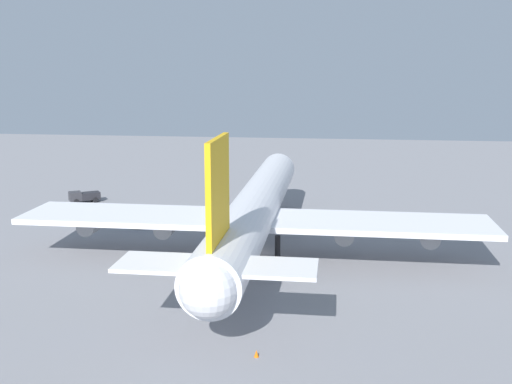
% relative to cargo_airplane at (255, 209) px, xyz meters
% --- Properties ---
extents(ground_plane, '(263.34, 263.34, 0.00)m').
position_rel_cargo_airplane_xyz_m(ground_plane, '(0.51, 0.00, -5.99)').
color(ground_plane, gray).
extents(cargo_airplane, '(65.83, 58.75, 18.08)m').
position_rel_cargo_airplane_xyz_m(cargo_airplane, '(0.00, 0.00, 0.00)').
color(cargo_airplane, silver).
rests_on(cargo_airplane, ground_plane).
extents(fuel_truck, '(4.73, 5.60, 2.05)m').
position_rel_cargo_airplane_xyz_m(fuel_truck, '(26.83, 34.72, -4.87)').
color(fuel_truck, '#333338').
rests_on(fuel_truck, ground_plane).
extents(maintenance_van, '(5.06, 5.05, 2.07)m').
position_rel_cargo_airplane_xyz_m(maintenance_van, '(12.15, 20.10, -4.96)').
color(maintenance_van, '#333338').
rests_on(maintenance_van, ground_plane).
extents(safety_cone_nose, '(0.39, 0.39, 0.56)m').
position_rel_cargo_airplane_xyz_m(safety_cone_nose, '(30.13, 2.25, -5.71)').
color(safety_cone_nose, orange).
rests_on(safety_cone_nose, ground_plane).
extents(safety_cone_tail, '(0.43, 0.43, 0.61)m').
position_rel_cargo_airplane_xyz_m(safety_cone_tail, '(-29.12, -3.94, -5.69)').
color(safety_cone_tail, orange).
rests_on(safety_cone_tail, ground_plane).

